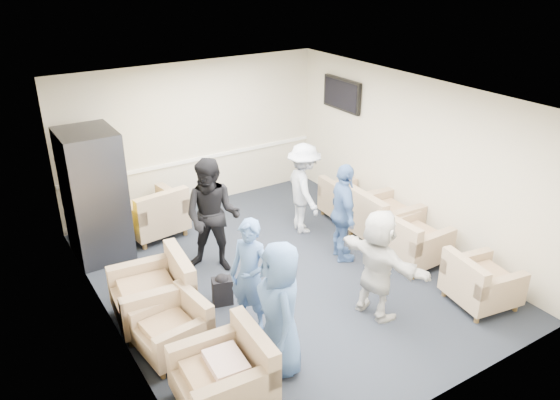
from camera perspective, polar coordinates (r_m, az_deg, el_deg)
floor at (r=8.28m, az=0.19°, el=-7.71°), size 6.00×6.00×0.00m
ceiling at (r=7.21m, az=0.22°, el=10.74°), size 6.00×6.00×0.00m
back_wall at (r=10.15m, az=-8.99°, el=6.63°), size 5.00×0.02×2.70m
front_wall at (r=5.66m, az=16.96°, el=-9.55°), size 5.00×0.02×2.70m
left_wall at (r=6.78m, az=-17.97°, el=-3.71°), size 0.02×6.00×2.70m
right_wall at (r=9.14m, az=13.58°, el=4.21°), size 0.02×6.00×2.70m
chair_rail at (r=10.27m, az=-8.78°, el=4.21°), size 4.98×0.04×0.06m
tv at (r=10.17m, az=6.48°, el=10.90°), size 0.10×1.00×0.58m
armchair_left_near at (r=6.02m, az=-5.43°, el=-17.97°), size 0.96×0.96×0.73m
armchair_left_mid at (r=6.81m, az=-10.80°, el=-13.20°), size 0.84×0.84×0.61m
armchair_left_far at (r=7.33m, az=-12.69°, el=-9.62°), size 1.03×1.03×0.76m
armchair_right_near at (r=7.94m, az=20.05°, el=-8.23°), size 0.93×0.93×0.65m
armchair_right_midnear at (r=8.62m, az=13.53°, el=-4.40°), size 0.88×0.88×0.70m
armchair_right_midfar at (r=9.19m, az=10.53°, el=-2.02°), size 0.99×0.99×0.75m
armchair_right_far at (r=9.87m, az=6.86°, el=-0.21°), size 0.84×0.84×0.63m
armchair_corner at (r=9.43m, az=-12.98°, el=-1.55°), size 1.05×1.05×0.75m
vending_machine at (r=8.82m, az=-18.79°, el=0.51°), size 0.83×0.97×2.05m
backpack at (r=7.57m, az=-6.05°, el=-9.17°), size 0.31×0.26×0.46m
pillow at (r=5.90m, az=-5.65°, el=-16.65°), size 0.40×0.50×0.14m
person_front_left at (r=6.17m, az=-0.02°, el=-11.29°), size 0.73×0.91×1.62m
person_mid_left at (r=6.82m, az=-3.13°, el=-7.95°), size 0.59×0.66×1.53m
person_back_left at (r=8.05m, az=-7.08°, el=-1.72°), size 1.09×1.07×1.77m
person_back_right at (r=9.19m, az=2.50°, el=1.19°), size 0.81×1.12×1.57m
person_mid_right at (r=8.36m, az=6.64°, el=-1.38°), size 0.70×1.00×1.58m
person_front_right at (r=7.17m, az=10.19°, el=-6.63°), size 0.65×1.46×1.52m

